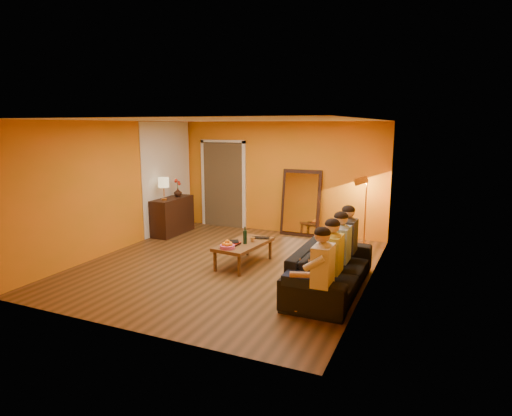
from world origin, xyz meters
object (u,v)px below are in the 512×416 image
at_px(mirror_frame, 301,203).
at_px(person_mid_right, 341,251).
at_px(vase, 178,192).
at_px(coffee_table, 244,254).
at_px(table_lamp, 164,189).
at_px(sofa, 331,268).
at_px(person_far_right, 348,242).
at_px(laptop, 260,238).
at_px(floor_lamp, 365,212).
at_px(tumbler, 252,239).
at_px(person_mid_left, 333,261).
at_px(person_far_left, 323,273).
at_px(sideboard, 173,216).
at_px(dog, 304,284).
at_px(wine_bottle, 245,235).

height_order(mirror_frame, person_mid_right, mirror_frame).
bearing_deg(vase, coffee_table, -33.66).
height_order(table_lamp, sofa, table_lamp).
bearing_deg(sofa, person_far_right, -11.31).
distance_m(mirror_frame, laptop, 2.18).
bearing_deg(person_mid_right, vase, 154.39).
height_order(mirror_frame, laptop, mirror_frame).
xyz_separation_m(floor_lamp, person_far_right, (0.06, -2.03, -0.11)).
height_order(sofa, tumbler, sofa).
bearing_deg(person_mid_left, table_lamp, 154.39).
distance_m(sofa, vase, 4.81).
bearing_deg(floor_lamp, person_far_left, -100.87).
bearing_deg(person_mid_left, vase, 148.82).
relative_size(sideboard, tumbler, 12.78).
xyz_separation_m(person_far_left, person_mid_right, (0.00, 1.10, 0.00)).
bearing_deg(vase, dog, -36.61).
height_order(sideboard, wine_bottle, sideboard).
relative_size(sideboard, floor_lamp, 0.82).
height_order(floor_lamp, person_mid_left, floor_lamp).
distance_m(sideboard, dog, 4.92).
bearing_deg(wine_bottle, dog, -40.78).
bearing_deg(sideboard, floor_lamp, 9.75).
bearing_deg(dog, laptop, 119.81).
distance_m(laptop, vase, 3.04).
distance_m(person_far_left, person_mid_right, 1.10).
relative_size(coffee_table, person_mid_left, 1.00).
bearing_deg(person_mid_right, coffee_table, 167.17).
relative_size(person_far_left, person_mid_right, 1.00).
height_order(dog, laptop, dog).
xyz_separation_m(sofa, wine_bottle, (-1.68, 0.47, 0.24)).
distance_m(coffee_table, dog, 2.06).
xyz_separation_m(sofa, person_far_left, (0.13, -1.00, 0.27)).
distance_m(person_far_left, tumbler, 2.40).
relative_size(person_mid_left, tumbler, 13.21).
height_order(table_lamp, wine_bottle, table_lamp).
bearing_deg(dog, coffee_table, 129.89).
distance_m(coffee_table, person_far_left, 2.44).
bearing_deg(coffee_table, table_lamp, 162.53).
distance_m(table_lamp, sofa, 4.61).
relative_size(coffee_table, person_far_left, 1.00).
bearing_deg(sofa, coffee_table, 73.16).
xyz_separation_m(mirror_frame, sofa, (1.45, -3.02, -0.42)).
relative_size(floor_lamp, person_far_right, 1.18).
distance_m(mirror_frame, person_far_left, 4.33).
bearing_deg(laptop, person_far_right, -21.50).
height_order(floor_lamp, dog, floor_lamp).
bearing_deg(person_far_right, coffee_table, -176.12).
bearing_deg(table_lamp, vase, 90.00).
xyz_separation_m(person_mid_right, person_far_right, (0.00, 0.55, 0.00)).
bearing_deg(person_far_right, laptop, 172.41).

